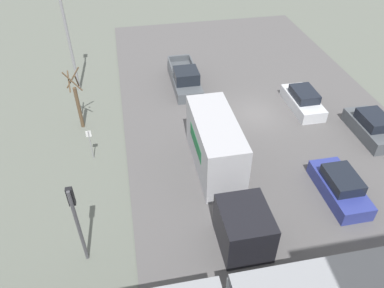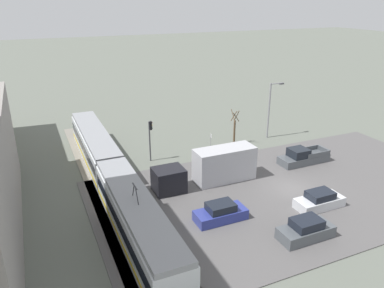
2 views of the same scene
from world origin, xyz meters
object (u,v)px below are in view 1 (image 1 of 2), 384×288
sedan_car_2 (340,187)px  sedan_car_0 (371,127)px  street_tree (78,102)px  pickup_truck (185,79)px  traffic_light_pole (76,216)px  sedan_car_1 (303,101)px  box_truck (221,162)px  street_lamp_near_crossing (69,39)px  no_parking_sign (90,142)px

sedan_car_2 → sedan_car_0: bearing=-135.7°
sedan_car_2 → street_tree: bearing=-33.6°
pickup_truck → traffic_light_pole: bearing=63.3°
pickup_truck → sedan_car_1: (-8.00, 4.80, -0.05)m
box_truck → street_lamp_near_crossing: 15.37m
sedan_car_1 → street_lamp_near_crossing: 17.88m
street_lamp_near_crossing → no_parking_sign: 9.50m
street_lamp_near_crossing → sedan_car_1: bearing=159.3°
box_truck → no_parking_sign: size_ratio=4.78×
sedan_car_0 → street_lamp_near_crossing: 22.26m
street_tree → sedan_car_0: bearing=165.7°
box_truck → street_lamp_near_crossing: size_ratio=1.44×
box_truck → traffic_light_pole: 8.48m
no_parking_sign → street_tree: bearing=-78.1°
sedan_car_1 → street_tree: 16.06m
box_truck → sedan_car_2: box_truck is taller
traffic_light_pole → street_tree: traffic_light_pole is taller
traffic_light_pole → no_parking_sign: (-0.23, -7.26, -1.68)m
sedan_car_1 → no_parking_sign: size_ratio=2.01×
pickup_truck → street_tree: size_ratio=1.28×
sedan_car_2 → street_tree: (14.29, -9.50, 1.32)m
pickup_truck → sedan_car_0: size_ratio=1.34×
traffic_light_pole → no_parking_sign: 7.46m
pickup_truck → sedan_car_2: pickup_truck is taller
sedan_car_0 → street_tree: size_ratio=0.96×
traffic_light_pole → street_lamp_near_crossing: size_ratio=0.64×
box_truck → no_parking_sign: 8.12m
sedan_car_0 → traffic_light_pole: (18.53, 6.02, 2.26)m
pickup_truck → street_lamp_near_crossing: bearing=-9.5°
box_truck → traffic_light_pole: traffic_light_pole is taller
box_truck → pickup_truck: 11.20m
pickup_truck → sedan_car_2: (-6.30, 13.49, -0.05)m
sedan_car_2 → no_parking_sign: 14.77m
sedan_car_2 → street_tree: 17.21m
pickup_truck → no_parking_sign: size_ratio=2.65×
sedan_car_2 → street_lamp_near_crossing: bearing=-45.4°
traffic_light_pole → street_tree: bearing=-87.2°
traffic_light_pole → street_lamp_near_crossing: bearing=-86.7°
sedan_car_0 → no_parking_sign: bearing=176.1°
box_truck → traffic_light_pole: bearing=26.1°
box_truck → no_parking_sign: bearing=-26.2°
box_truck → traffic_light_pole: size_ratio=2.24×
no_parking_sign → street_lamp_near_crossing: bearing=-82.5°
box_truck → street_tree: 10.79m
box_truck → sedan_car_1: bearing=-141.3°
traffic_light_pole → street_lamp_near_crossing: 16.32m
pickup_truck → sedan_car_2: bearing=115.0°
sedan_car_2 → no_parking_sign: bearing=-23.6°
box_truck → street_tree: size_ratio=2.30×
box_truck → pickup_truck: size_ratio=1.80×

